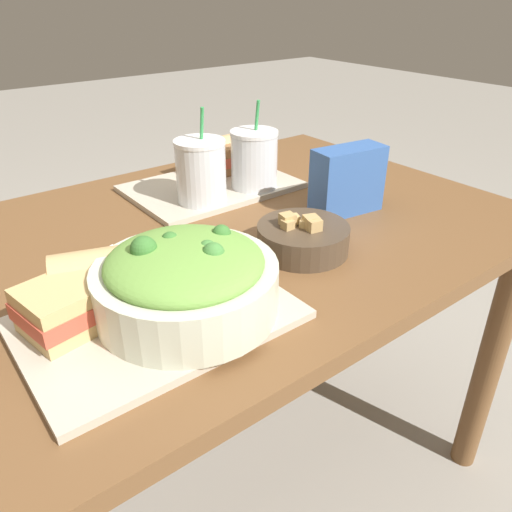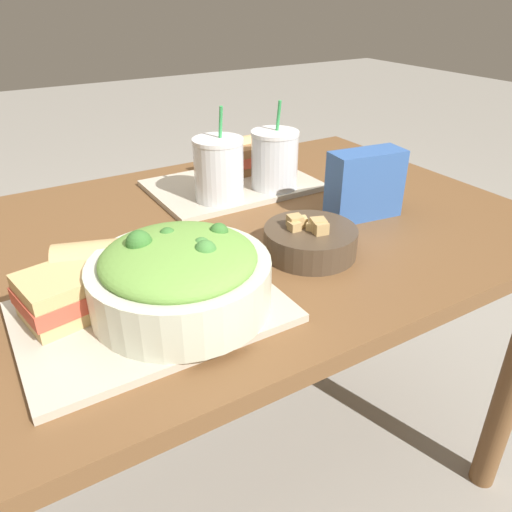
% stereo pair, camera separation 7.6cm
% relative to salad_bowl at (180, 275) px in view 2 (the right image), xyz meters
% --- Properties ---
extents(ground_plane, '(12.00, 12.00, 0.00)m').
position_rel_salad_bowl_xyz_m(ground_plane, '(0.12, 0.21, -0.78)').
color(ground_plane, gray).
extents(dining_table, '(1.34, 0.81, 0.71)m').
position_rel_salad_bowl_xyz_m(dining_table, '(0.12, 0.21, -0.16)').
color(dining_table, brown).
rests_on(dining_table, ground_plane).
extents(tray_near, '(0.36, 0.26, 0.01)m').
position_rel_salad_bowl_xyz_m(tray_near, '(-0.04, 0.02, -0.06)').
color(tray_near, '#BCB29E').
rests_on(tray_near, dining_table).
extents(tray_far, '(0.36, 0.26, 0.01)m').
position_rel_salad_bowl_xyz_m(tray_far, '(0.30, 0.40, -0.06)').
color(tray_far, '#BCB29E').
rests_on(tray_far, dining_table).
extents(salad_bowl, '(0.25, 0.25, 0.12)m').
position_rel_salad_bowl_xyz_m(salad_bowl, '(0.00, 0.00, 0.00)').
color(salad_bowl, beige).
rests_on(salad_bowl, tray_near).
extents(soup_bowl, '(0.16, 0.16, 0.07)m').
position_rel_salad_bowl_xyz_m(soup_bowl, '(0.26, 0.05, -0.04)').
color(soup_bowl, '#473828').
rests_on(soup_bowl, dining_table).
extents(sandwich_near, '(0.15, 0.12, 0.06)m').
position_rel_salad_bowl_xyz_m(sandwich_near, '(-0.13, 0.07, -0.02)').
color(sandwich_near, tan).
rests_on(sandwich_near, tray_near).
extents(baguette_near, '(0.19, 0.13, 0.08)m').
position_rel_salad_bowl_xyz_m(baguette_near, '(-0.06, 0.10, -0.01)').
color(baguette_near, tan).
rests_on(baguette_near, tray_near).
extents(sandwich_far, '(0.15, 0.10, 0.06)m').
position_rel_salad_bowl_xyz_m(sandwich_far, '(0.40, 0.46, -0.02)').
color(sandwich_far, olive).
rests_on(sandwich_far, tray_far).
extents(baguette_far, '(0.16, 0.09, 0.08)m').
position_rel_salad_bowl_xyz_m(baguette_far, '(0.37, 0.48, -0.01)').
color(baguette_far, tan).
rests_on(baguette_far, tray_far).
extents(drink_cup_dark, '(0.10, 0.10, 0.19)m').
position_rel_salad_bowl_xyz_m(drink_cup_dark, '(0.23, 0.33, 0.01)').
color(drink_cup_dark, silver).
rests_on(drink_cup_dark, tray_far).
extents(drink_cup_red, '(0.10, 0.10, 0.19)m').
position_rel_salad_bowl_xyz_m(drink_cup_red, '(0.37, 0.33, 0.01)').
color(drink_cup_red, silver).
rests_on(drink_cup_red, tray_far).
extents(chip_bag, '(0.15, 0.08, 0.13)m').
position_rel_salad_bowl_xyz_m(chip_bag, '(0.45, 0.12, 0.00)').
color(chip_bag, '#335BA3').
rests_on(chip_bag, dining_table).
extents(napkin_folded, '(0.15, 0.13, 0.00)m').
position_rel_salad_bowl_xyz_m(napkin_folded, '(-0.03, 0.21, -0.06)').
color(napkin_folded, white).
rests_on(napkin_folded, dining_table).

